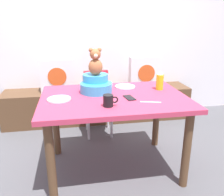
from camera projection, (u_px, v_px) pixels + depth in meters
The scene contains 16 objects.
ground_plane at pixel (114, 167), 2.33m from camera, with size 8.00×8.00×0.00m, color #4C4C51.
back_wall at pixel (95, 26), 3.30m from camera, with size 4.40×0.10×2.60m, color silver.
window_bench at pixel (99, 104), 3.38m from camera, with size 2.60×0.44×0.46m, color brown.
pillow_floral_left at pixel (57, 76), 3.13m from camera, with size 0.44×0.15×0.44m.
pillow_floral_right at pixel (145, 72), 3.33m from camera, with size 0.44×0.15×0.44m.
book_stack at pixel (105, 86), 3.31m from camera, with size 0.20×0.14×0.08m, color #786251.
dining_table at pixel (114, 107), 2.13m from camera, with size 1.29×0.91×0.74m.
highchair at pixel (98, 94), 2.87m from camera, with size 0.34×0.46×0.79m.
infant_seat_teal at pixel (96, 84), 2.21m from camera, with size 0.30×0.33×0.16m.
teddy_bear at pixel (95, 62), 2.14m from camera, with size 0.13×0.12×0.25m.
ketchup_bottle at pixel (160, 81), 2.27m from camera, with size 0.07×0.07×0.18m.
coffee_mug at pixel (109, 101), 1.84m from camera, with size 0.12×0.08×0.09m.
dinner_plate_near at pixel (59, 99), 2.00m from camera, with size 0.20×0.20×0.01m, color white.
dinner_plate_far at pixel (125, 87), 2.38m from camera, with size 0.20×0.20×0.01m, color white.
cell_phone at pixel (129, 98), 2.04m from camera, with size 0.07×0.14×0.01m, color black.
table_fork at pixel (151, 102), 1.94m from camera, with size 0.02×0.17×0.01m, color silver.
Camera 1 is at (-0.36, -1.96, 1.39)m, focal length 37.74 mm.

